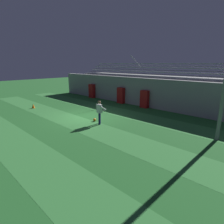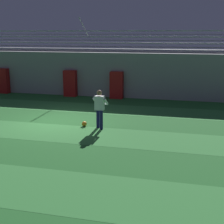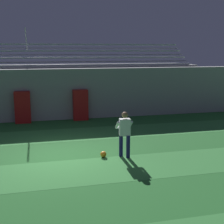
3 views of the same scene
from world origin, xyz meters
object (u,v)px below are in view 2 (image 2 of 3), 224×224
at_px(padding_pillar_far_left, 3,81).
at_px(soccer_ball, 84,124).
at_px(padding_pillar_gate_left, 70,83).
at_px(goalkeeper, 100,107).
at_px(padding_pillar_gate_right, 117,85).

xyz_separation_m(padding_pillar_far_left, soccer_ball, (7.90, -6.31, -0.73)).
bearing_deg(soccer_ball, padding_pillar_far_left, 141.37).
relative_size(padding_pillar_gate_left, goalkeeper, 1.00).
bearing_deg(padding_pillar_gate_left, padding_pillar_gate_right, 0.00).
bearing_deg(padding_pillar_gate_right, padding_pillar_far_left, 180.00).
distance_m(padding_pillar_gate_left, goalkeeper, 7.47).
distance_m(padding_pillar_gate_left, padding_pillar_gate_right, 3.07).
bearing_deg(padding_pillar_gate_left, padding_pillar_far_left, 180.00).
bearing_deg(soccer_ball, padding_pillar_gate_left, 115.57).
distance_m(padding_pillar_gate_left, soccer_ball, 7.03).
height_order(padding_pillar_far_left, goalkeeper, padding_pillar_far_left).
height_order(padding_pillar_gate_left, padding_pillar_gate_right, same).
bearing_deg(goalkeeper, padding_pillar_gate_left, 120.28).
distance_m(padding_pillar_far_left, goalkeeper, 10.79).
height_order(padding_pillar_far_left, soccer_ball, padding_pillar_far_left).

